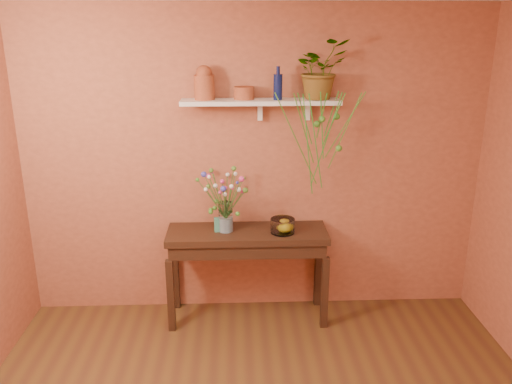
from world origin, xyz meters
TOP-DOWN VIEW (x-y plane):
  - room at (0.00, 0.00)m, footprint 4.04×4.04m
  - sideboard at (-0.07, 1.76)m, footprint 1.37×0.44m
  - wall_shelf at (0.06, 1.87)m, footprint 1.30×0.24m
  - terracotta_jug at (-0.40, 1.88)m, footprint 0.19×0.19m
  - terracotta_pot at (-0.08, 1.90)m, footprint 0.20×0.20m
  - blue_bottle at (0.19, 1.85)m, footprint 0.09×0.09m
  - spider_plant at (0.53, 1.89)m, footprint 0.55×0.52m
  - plant_fronds at (0.56, 1.72)m, footprint 0.73×0.27m
  - glass_vase at (-0.25, 1.76)m, footprint 0.12×0.12m
  - bouquet at (-0.26, 1.75)m, footprint 0.43×0.47m
  - glass_bowl at (0.23, 1.71)m, footprint 0.21×0.21m
  - lemon at (0.25, 1.73)m, footprint 0.08×0.08m
  - carton at (-0.32, 1.76)m, footprint 0.07×0.05m

SIDE VIEW (x-z plane):
  - sideboard at x=-0.07m, z-range 0.30..1.13m
  - lemon at x=0.25m, z-range 0.84..0.92m
  - glass_bowl at x=0.23m, z-range 0.83..0.95m
  - carton at x=-0.32m, z-range 0.83..0.96m
  - glass_vase at x=-0.25m, z-range 0.81..1.07m
  - bouquet at x=-0.26m, z-range 0.99..1.43m
  - room at x=0.00m, z-range 0.00..2.70m
  - plant_fronds at x=0.56m, z-range 1.28..2.15m
  - wall_shelf at x=0.06m, z-range 1.82..2.01m
  - terracotta_pot at x=-0.08m, z-range 1.94..2.04m
  - blue_bottle at x=0.19m, z-range 1.91..2.18m
  - terracotta_jug at x=-0.40m, z-range 1.93..2.21m
  - spider_plant at x=0.53m, z-range 1.94..2.42m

